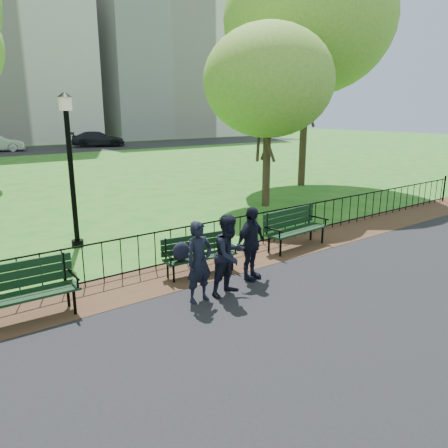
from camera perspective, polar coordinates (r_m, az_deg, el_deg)
ground at (r=8.62m, az=1.15°, el=-9.04°), size 120.00×120.00×0.00m
asphalt_path at (r=6.61m, az=20.66°, el=-17.96°), size 60.00×9.20×0.01m
dirt_strip at (r=9.74m, az=-4.34°, el=-6.10°), size 60.00×1.60×0.01m
iron_fence at (r=9.99m, az=-5.95°, el=-2.66°), size 24.06×0.06×1.00m
apartment_east at (r=62.95m, az=-7.87°, el=22.38°), size 20.00×15.00×24.00m
park_bench_main at (r=9.28m, az=-4.35°, el=-3.51°), size 1.67×0.70×0.92m
park_bench_left_a at (r=8.08m, az=-25.50°, el=-7.42°), size 1.94×0.66×1.09m
park_bench_right_a at (r=11.33m, az=9.09°, el=-0.03°), size 1.95×0.72×1.09m
lamppost at (r=11.64m, az=-19.39°, el=7.23°), size 0.35×0.35×3.89m
tree_near_e at (r=16.02m, az=5.83°, el=18.05°), size 4.57×4.57×6.37m
tree_mid_e at (r=21.13m, az=10.97°, el=24.60°), size 7.43×7.43×10.35m
person_left at (r=8.00m, az=-3.25°, el=-4.98°), size 0.58×0.40×1.53m
person_mid at (r=8.31m, az=0.73°, el=-4.05°), size 0.82×0.52×1.57m
person_right at (r=9.03m, az=3.52°, el=-2.58°), size 0.97×0.59×1.55m
sedan_dark at (r=44.37m, az=-16.13°, el=10.61°), size 5.35×3.60×1.44m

